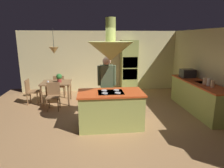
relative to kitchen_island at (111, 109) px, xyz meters
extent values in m
plane|color=#AD7F51|center=(0.00, 0.20, -0.47)|extent=(8.16, 8.16, 0.00)
cube|color=beige|center=(0.00, 3.65, 0.80)|extent=(6.80, 0.10, 2.55)
cube|color=beige|center=(3.25, 0.60, 0.80)|extent=(0.10, 7.20, 2.55)
cube|color=#A8B259|center=(0.00, 0.00, -0.02)|extent=(1.60, 0.83, 0.90)
cube|color=#D14C1E|center=(0.00, 0.00, 0.44)|extent=(1.66, 0.89, 0.04)
cube|color=black|center=(0.00, 0.00, 0.46)|extent=(0.64, 0.52, 0.01)
cylinder|color=#B2B2B7|center=(-0.16, -0.13, 0.47)|extent=(0.15, 0.15, 0.02)
cylinder|color=#B2B2B7|center=(0.16, -0.13, 0.47)|extent=(0.15, 0.15, 0.02)
cylinder|color=#B2B2B7|center=(-0.16, 0.13, 0.47)|extent=(0.15, 0.15, 0.02)
cylinder|color=#B2B2B7|center=(0.16, 0.13, 0.47)|extent=(0.15, 0.15, 0.02)
cube|color=#A8B259|center=(2.84, 0.80, -0.02)|extent=(0.62, 2.58, 0.90)
cube|color=#D14C1E|center=(2.84, 0.80, 0.44)|extent=(0.66, 2.62, 0.04)
cube|color=#B2B2B7|center=(3.00, 0.80, 0.38)|extent=(0.48, 0.36, 0.16)
cube|color=#A8B259|center=(1.10, 3.25, 0.62)|extent=(0.66, 0.62, 2.18)
cube|color=black|center=(1.10, 2.96, 0.83)|extent=(0.60, 0.04, 0.44)
cube|color=black|center=(1.10, 2.96, 0.35)|extent=(0.60, 0.04, 0.44)
cube|color=olive|center=(-1.70, 2.10, 0.27)|extent=(1.01, 0.84, 0.04)
cylinder|color=olive|center=(-2.14, 1.74, -0.11)|extent=(0.06, 0.06, 0.72)
cylinder|color=olive|center=(-1.26, 1.74, -0.11)|extent=(0.06, 0.06, 0.72)
cylinder|color=olive|center=(-2.14, 2.46, -0.11)|extent=(0.06, 0.06, 0.72)
cylinder|color=olive|center=(-1.26, 2.46, -0.11)|extent=(0.06, 0.06, 0.72)
cylinder|color=tan|center=(-0.13, 0.72, -0.04)|extent=(0.14, 0.14, 0.86)
cylinder|color=tan|center=(0.05, 0.72, -0.04)|extent=(0.14, 0.14, 0.86)
cube|color=#4C6042|center=(-0.04, 0.72, 0.72)|extent=(0.36, 0.22, 0.66)
cylinder|color=#4C6042|center=(-0.26, 0.72, 0.75)|extent=(0.09, 0.09, 0.56)
cylinder|color=#4C6042|center=(0.18, 0.72, 0.75)|extent=(0.09, 0.09, 0.56)
sphere|color=tan|center=(-0.04, 0.72, 1.16)|extent=(0.23, 0.23, 0.23)
cone|color=#A8B259|center=(0.00, 0.00, 1.49)|extent=(1.10, 1.10, 0.45)
cylinder|color=#A8B259|center=(0.00, 0.00, 1.99)|extent=(0.24, 0.24, 0.55)
cone|color=#E0B266|center=(-1.70, 2.10, 1.39)|extent=(0.32, 0.32, 0.22)
cylinder|color=black|center=(-1.70, 2.10, 1.80)|extent=(0.01, 0.01, 0.60)
cube|color=olive|center=(-1.70, 1.38, -0.03)|extent=(0.40, 0.40, 0.04)
cube|color=olive|center=(-1.70, 1.56, 0.19)|extent=(0.40, 0.04, 0.42)
cylinder|color=olive|center=(-1.87, 1.21, -0.26)|extent=(0.04, 0.04, 0.43)
cylinder|color=olive|center=(-1.53, 1.21, -0.26)|extent=(0.04, 0.04, 0.43)
cylinder|color=olive|center=(-1.87, 1.55, -0.26)|extent=(0.04, 0.04, 0.43)
cylinder|color=olive|center=(-1.53, 1.55, -0.26)|extent=(0.04, 0.04, 0.43)
cube|color=olive|center=(-1.70, 2.82, -0.03)|extent=(0.40, 0.40, 0.04)
cube|color=olive|center=(-1.70, 2.64, 0.19)|extent=(0.40, 0.04, 0.42)
cylinder|color=olive|center=(-1.53, 2.99, -0.26)|extent=(0.04, 0.04, 0.43)
cylinder|color=olive|center=(-1.87, 2.99, -0.26)|extent=(0.04, 0.04, 0.43)
cylinder|color=olive|center=(-1.53, 2.65, -0.26)|extent=(0.04, 0.04, 0.43)
cylinder|color=olive|center=(-1.87, 2.65, -0.26)|extent=(0.04, 0.04, 0.43)
cube|color=olive|center=(-2.50, 2.10, -0.03)|extent=(0.40, 0.40, 0.04)
cube|color=olive|center=(-2.68, 2.10, 0.19)|extent=(0.04, 0.40, 0.42)
cylinder|color=olive|center=(-2.33, 1.93, -0.26)|extent=(0.04, 0.04, 0.43)
cylinder|color=olive|center=(-2.33, 2.27, -0.26)|extent=(0.04, 0.04, 0.43)
cylinder|color=olive|center=(-2.67, 1.93, -0.26)|extent=(0.04, 0.04, 0.43)
cylinder|color=olive|center=(-2.67, 2.27, -0.26)|extent=(0.04, 0.04, 0.43)
cylinder|color=#99382D|center=(-1.58, 2.07, 0.35)|extent=(0.14, 0.14, 0.12)
sphere|color=#2D722D|center=(-1.58, 2.07, 0.49)|extent=(0.20, 0.20, 0.20)
cylinder|color=white|center=(-1.94, 1.89, 0.33)|extent=(0.07, 0.07, 0.09)
cylinder|color=#E0B78C|center=(2.84, 0.15, 0.56)|extent=(0.10, 0.10, 0.20)
cylinder|color=silver|center=(2.84, 0.33, 0.57)|extent=(0.11, 0.11, 0.22)
cylinder|color=#E0B78C|center=(2.84, 0.51, 0.56)|extent=(0.13, 0.13, 0.20)
cube|color=#232326|center=(2.84, 1.57, 0.60)|extent=(0.46, 0.36, 0.28)
camera|label=1|loc=(-0.49, -4.69, 1.81)|focal=31.14mm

